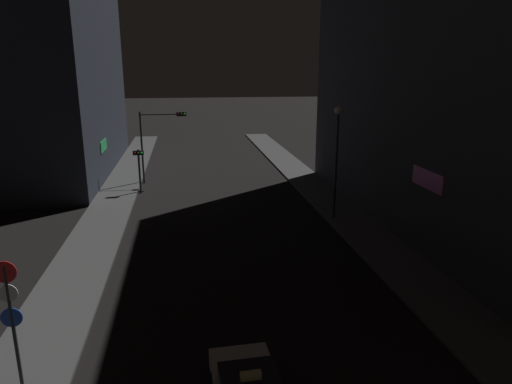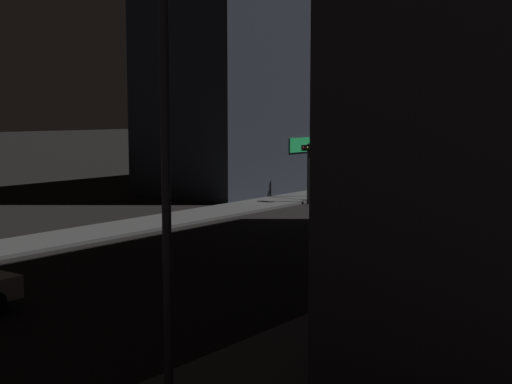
# 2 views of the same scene
# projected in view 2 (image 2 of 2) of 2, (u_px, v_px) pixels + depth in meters

# --- Properties ---
(sidewalk_left) EXTENTS (2.97, 64.48, 0.14)m
(sidewalk_left) POSITION_uv_depth(u_px,v_px,m) (259.00, 205.00, 38.84)
(sidewalk_left) COLOR #4C4C4C
(sidewalk_left) RESTS_ON ground_plane
(building_facade_left) EXTENTS (8.03, 24.38, 17.19)m
(building_facade_left) POSITION_uv_depth(u_px,v_px,m) (294.00, 63.00, 50.11)
(building_facade_left) COLOR #282D38
(building_facade_left) RESTS_ON ground_plane
(traffic_light_overhead) EXTENTS (3.80, 0.41, 5.94)m
(traffic_light_overhead) POSITION_uv_depth(u_px,v_px,m) (358.00, 128.00, 40.86)
(traffic_light_overhead) COLOR #2D2D33
(traffic_light_overhead) RESTS_ON ground_plane
(traffic_light_left_kerb) EXTENTS (0.80, 0.41, 3.40)m
(traffic_light_left_kerb) POSITION_uv_depth(u_px,v_px,m) (308.00, 160.00, 39.32)
(traffic_light_left_kerb) COLOR #2D2D33
(traffic_light_left_kerb) RESTS_ON ground_plane
(street_lamp_near_block) EXTENTS (0.52, 0.52, 7.74)m
(street_lamp_near_block) POSITION_uv_depth(u_px,v_px,m) (165.00, 95.00, 11.76)
(street_lamp_near_block) COLOR #2D2D33
(street_lamp_near_block) RESTS_ON sidewalk_right
(street_lamp_far_block) EXTENTS (0.50, 0.50, 6.98)m
(street_lamp_far_block) POSITION_uv_depth(u_px,v_px,m) (482.00, 119.00, 24.84)
(street_lamp_far_block) COLOR #2D2D33
(street_lamp_far_block) RESTS_ON sidewalk_right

